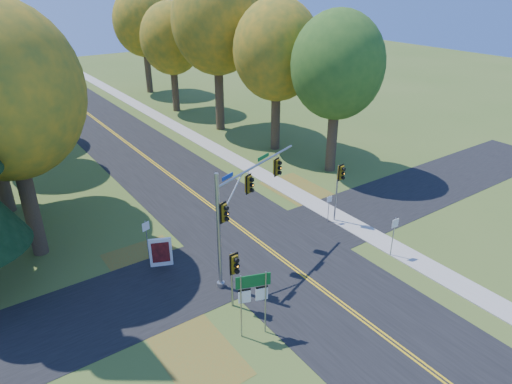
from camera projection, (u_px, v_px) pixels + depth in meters
ground at (288, 263)px, 25.94m from camera, size 160.00×160.00×0.00m
road_main at (288, 263)px, 25.94m from camera, size 8.00×160.00×0.02m
road_cross at (267, 248)px, 27.41m from camera, size 60.00×6.00×0.02m
centerline_left at (286, 264)px, 25.88m from camera, size 0.10×160.00×0.01m
centerline_right at (289, 262)px, 25.98m from camera, size 0.10×160.00×0.01m
sidewalk_east at (363, 231)px, 29.14m from camera, size 1.60×160.00×0.06m
leaf_patch_w_near at (152, 268)px, 25.52m from camera, size 4.00×6.00×0.00m
leaf_patch_e at (308, 195)px, 33.89m from camera, size 3.50×8.00×0.00m
leaf_patch_w_far at (196, 353)px, 19.84m from camera, size 3.00×5.00×0.00m
tree_w_a at (4, 92)px, 22.98m from camera, size 8.00×8.00×14.15m
tree_e_a at (337, 66)px, 34.71m from camera, size 7.20×7.20×12.73m
tree_e_b at (277, 51)px, 39.26m from camera, size 7.60×7.60×13.33m
tree_e_c at (217, 22)px, 43.91m from camera, size 8.80×8.80×15.79m
tree_e_d at (172, 39)px, 51.41m from camera, size 7.00×7.00×12.32m
tree_e_e at (143, 22)px, 59.52m from camera, size 7.80×7.80×13.74m
traffic_mast at (240, 203)px, 23.52m from camera, size 6.75×2.89×6.51m
east_signal_pole at (340, 179)px, 28.99m from camera, size 0.47×0.55×4.09m
ped_signal_pole at (234, 268)px, 21.50m from camera, size 0.50×0.58×3.17m
route_sign_cluster at (253, 292)px, 19.87m from camera, size 1.48×0.58×3.34m
info_kiosk at (161, 252)px, 25.39m from camera, size 1.23×0.67×1.75m
reg_sign_e_north at (329, 204)px, 29.73m from camera, size 0.37×0.08×1.94m
reg_sign_e_south at (394, 230)px, 25.93m from camera, size 0.48×0.08×2.52m
reg_sign_w at (146, 233)px, 25.64m from camera, size 0.47×0.16×2.49m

